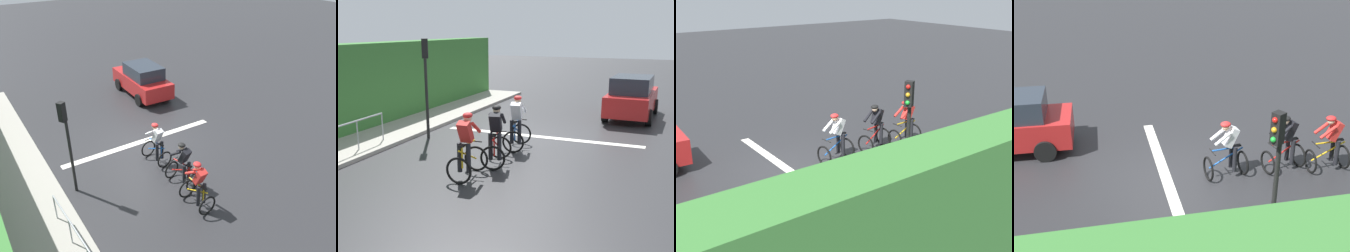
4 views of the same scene
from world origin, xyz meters
TOP-DOWN VIEW (x-y plane):
  - ground_plane at (0.00, 0.00)m, footprint 80.00×80.00m
  - sidewalk_kerb at (5.31, 2.00)m, footprint 2.80×21.77m
  - road_marking_stop_line at (0.00, -0.13)m, footprint 7.00×0.30m
  - cyclist_lead at (0.45, 4.41)m, footprint 0.72×1.10m
  - cyclist_second at (0.18, 3.21)m, footprint 0.89×1.20m
  - cyclist_mid at (0.22, 1.52)m, footprint 0.80×1.15m
  - car_red at (-2.58, -4.55)m, footprint 1.99×4.16m
  - traffic_light_near_crossing at (3.51, 1.42)m, footprint 0.27×0.29m
  - pedestrian_railing_kerbside at (4.41, 4.39)m, footprint 0.21×3.65m

SIDE VIEW (x-z plane):
  - ground_plane at x=0.00m, z-range 0.00..0.00m
  - road_marking_stop_line at x=0.00m, z-range 0.00..0.01m
  - sidewalk_kerb at x=5.31m, z-range 0.00..0.12m
  - pedestrian_railing_kerbside at x=4.41m, z-range 0.28..1.31m
  - cyclist_lead at x=0.45m, z-range -0.03..1.63m
  - cyclist_second at x=0.18m, z-range -0.03..1.63m
  - cyclist_mid at x=0.22m, z-range -0.03..1.63m
  - car_red at x=-2.58m, z-range -0.01..1.75m
  - traffic_light_near_crossing at x=3.51m, z-range 0.55..3.89m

